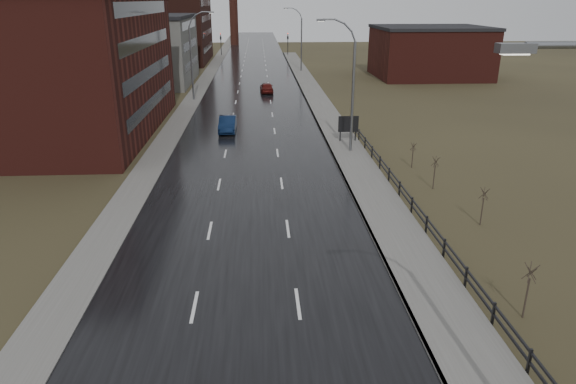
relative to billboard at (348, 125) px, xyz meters
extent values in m
cube|color=black|center=(-9.10, 20.72, -1.69)|extent=(14.00, 300.00, 0.06)
cube|color=#595651|center=(-0.50, -4.28, -1.63)|extent=(3.20, 180.00, 0.18)
cube|color=slate|center=(-2.02, -4.28, -1.63)|extent=(0.16, 180.00, 0.18)
cube|color=#595651|center=(-17.30, 20.72, -1.66)|extent=(2.40, 260.00, 0.12)
cube|color=#471914|center=(-30.10, 5.72, 4.78)|extent=(22.00, 28.00, 13.00)
cube|color=black|center=(-19.12, 5.72, 1.28)|extent=(0.06, 22.40, 1.20)
cube|color=black|center=(-19.12, 5.72, 4.28)|extent=(0.06, 22.40, 1.20)
cube|color=black|center=(-19.12, 5.72, 7.28)|extent=(0.06, 22.40, 1.20)
cube|color=black|center=(-19.12, 5.72, 10.28)|extent=(0.06, 22.40, 1.20)
cube|color=slate|center=(-27.10, 38.72, 3.28)|extent=(16.00, 20.00, 10.00)
cube|color=black|center=(-27.10, 38.72, 8.53)|extent=(16.32, 20.40, 0.50)
cube|color=black|center=(-19.12, 38.72, 1.28)|extent=(0.06, 16.00, 1.20)
cube|color=black|center=(-19.12, 38.72, 4.28)|extent=(0.06, 16.00, 1.20)
cube|color=black|center=(-19.12, 38.72, 7.28)|extent=(0.06, 16.00, 1.20)
cube|color=#331611|center=(-32.10, 68.72, 5.78)|extent=(26.00, 24.00, 15.00)
cube|color=black|center=(-19.12, 68.72, 1.28)|extent=(0.06, 19.20, 1.20)
cube|color=black|center=(-19.12, 68.72, 4.28)|extent=(0.06, 19.20, 1.20)
cube|color=black|center=(-19.12, 68.72, 7.28)|extent=(0.06, 19.20, 1.20)
cube|color=black|center=(-19.12, 68.72, 10.28)|extent=(0.06, 19.20, 1.20)
cube|color=#471914|center=(21.20, 42.72, 2.28)|extent=(18.00, 16.00, 8.00)
cube|color=black|center=(21.20, 42.72, 6.53)|extent=(18.36, 16.32, 0.50)
cylinder|color=slate|center=(-2.81, -37.28, 10.30)|extent=(1.15, 0.14, 0.14)
cube|color=slate|center=(-3.56, -37.28, 10.25)|extent=(0.70, 0.28, 0.18)
cube|color=silver|center=(-3.56, -37.28, 10.15)|extent=(0.50, 0.20, 0.04)
cylinder|color=slate|center=(-0.30, -3.28, 3.03)|extent=(0.24, 0.24, 9.50)
cylinder|color=slate|center=(-0.47, -3.28, 8.19)|extent=(0.51, 0.14, 0.98)
cylinder|color=slate|center=(-0.94, -3.28, 8.90)|extent=(0.81, 0.14, 0.81)
cylinder|color=slate|center=(-1.66, -3.28, 9.38)|extent=(0.98, 0.14, 0.51)
cylinder|color=slate|center=(-2.50, -3.28, 9.54)|extent=(1.01, 0.14, 0.14)
cube|color=slate|center=(-3.19, -3.28, 9.49)|extent=(0.70, 0.28, 0.18)
cube|color=silver|center=(-3.19, -3.28, 9.39)|extent=(0.50, 0.20, 0.04)
cylinder|color=slate|center=(-17.10, 22.72, 3.03)|extent=(0.24, 0.24, 9.50)
cylinder|color=slate|center=(-16.93, 22.72, 8.19)|extent=(0.51, 0.14, 0.98)
cylinder|color=slate|center=(-16.46, 22.72, 8.90)|extent=(0.81, 0.14, 0.81)
cylinder|color=slate|center=(-15.74, 22.72, 9.38)|extent=(0.98, 0.14, 0.51)
cylinder|color=slate|center=(-14.90, 22.72, 9.54)|extent=(1.01, 0.14, 0.14)
cube|color=slate|center=(-14.21, 22.72, 9.49)|extent=(0.70, 0.28, 0.18)
cube|color=silver|center=(-14.21, 22.72, 9.39)|extent=(0.50, 0.20, 0.04)
cylinder|color=slate|center=(-0.30, 50.72, 3.03)|extent=(0.24, 0.24, 9.50)
cylinder|color=slate|center=(-0.47, 50.72, 8.19)|extent=(0.51, 0.14, 0.98)
cylinder|color=slate|center=(-0.94, 50.72, 8.90)|extent=(0.81, 0.14, 0.81)
cylinder|color=slate|center=(-1.66, 50.72, 9.38)|extent=(0.98, 0.14, 0.51)
cylinder|color=slate|center=(-2.50, 50.72, 9.54)|extent=(1.01, 0.14, 0.14)
cube|color=slate|center=(-3.19, 50.72, 9.49)|extent=(0.70, 0.28, 0.18)
cube|color=silver|center=(-3.19, 50.72, 9.39)|extent=(0.50, 0.20, 0.04)
cube|color=black|center=(1.20, -32.28, -1.17)|extent=(0.10, 0.10, 1.10)
cube|color=black|center=(1.20, -29.28, -1.17)|extent=(0.10, 0.10, 1.10)
cube|color=black|center=(1.20, -26.28, -1.17)|extent=(0.10, 0.10, 1.10)
cube|color=black|center=(1.20, -23.28, -1.17)|extent=(0.10, 0.10, 1.10)
cube|color=black|center=(1.20, -20.28, -1.17)|extent=(0.10, 0.10, 1.10)
cube|color=black|center=(1.20, -17.28, -1.17)|extent=(0.10, 0.10, 1.10)
cube|color=black|center=(1.20, -14.28, -1.17)|extent=(0.10, 0.10, 1.10)
cube|color=black|center=(1.20, -11.28, -1.17)|extent=(0.10, 0.10, 1.10)
cube|color=black|center=(1.20, -8.28, -1.17)|extent=(0.10, 0.10, 1.10)
cube|color=black|center=(1.20, -5.28, -1.17)|extent=(0.10, 0.10, 1.10)
cube|color=black|center=(1.20, -2.28, -1.17)|extent=(0.10, 0.10, 1.10)
cube|color=black|center=(1.20, 0.72, -1.17)|extent=(0.10, 0.10, 1.10)
cube|color=black|center=(1.20, 3.72, -1.17)|extent=(0.10, 0.10, 1.10)
cube|color=black|center=(1.20, -20.78, -0.77)|extent=(0.08, 53.00, 0.10)
cube|color=black|center=(1.20, -20.78, -1.17)|extent=(0.08, 53.00, 0.10)
cylinder|color=#382D23|center=(2.77, -28.81, -0.77)|extent=(0.08, 0.08, 1.90)
cylinder|color=#382D23|center=(2.82, -28.81, 0.47)|extent=(0.04, 0.64, 0.75)
cylinder|color=#382D23|center=(2.79, -28.76, 0.47)|extent=(0.61, 0.24, 0.76)
cylinder|color=#382D23|center=(2.73, -28.78, 0.47)|extent=(0.36, 0.54, 0.77)
cylinder|color=#382D23|center=(2.73, -28.84, 0.47)|extent=(0.36, 0.54, 0.77)
cylinder|color=#382D23|center=(2.79, -28.86, 0.47)|extent=(0.61, 0.24, 0.76)
cylinder|color=#382D23|center=(4.86, -19.30, -0.84)|extent=(0.08, 0.08, 1.76)
cylinder|color=#382D23|center=(4.91, -19.30, 0.30)|extent=(0.04, 0.59, 0.69)
cylinder|color=#382D23|center=(4.88, -19.25, 0.30)|extent=(0.56, 0.22, 0.70)
cylinder|color=#382D23|center=(4.82, -19.27, 0.30)|extent=(0.34, 0.50, 0.71)
cylinder|color=#382D23|center=(4.82, -19.33, 0.30)|extent=(0.34, 0.50, 0.71)
cylinder|color=#382D23|center=(4.88, -19.34, 0.30)|extent=(0.56, 0.22, 0.70)
cylinder|color=#382D23|center=(4.04, -12.94, -0.83)|extent=(0.08, 0.08, 1.78)
cylinder|color=#382D23|center=(4.09, -12.94, 0.32)|extent=(0.04, 0.60, 0.70)
cylinder|color=#382D23|center=(4.05, -12.89, 0.32)|extent=(0.57, 0.23, 0.71)
cylinder|color=#382D23|center=(3.99, -12.91, 0.32)|extent=(0.34, 0.51, 0.72)
cylinder|color=#382D23|center=(3.99, -12.97, 0.32)|extent=(0.34, 0.51, 0.72)
cylinder|color=#382D23|center=(4.05, -12.99, 0.32)|extent=(0.57, 0.23, 0.71)
cylinder|color=#382D23|center=(3.91, -7.96, -0.96)|extent=(0.08, 0.08, 1.52)
cylinder|color=#382D23|center=(3.96, -7.96, 0.03)|extent=(0.04, 0.52, 0.60)
cylinder|color=#382D23|center=(3.92, -7.92, 0.03)|extent=(0.49, 0.20, 0.61)
cylinder|color=#382D23|center=(3.87, -7.93, 0.03)|extent=(0.30, 0.44, 0.62)
cylinder|color=#382D23|center=(3.87, -7.99, 0.03)|extent=(0.30, 0.44, 0.62)
cylinder|color=#382D23|center=(3.92, -8.01, 0.03)|extent=(0.49, 0.20, 0.61)
cube|color=black|center=(-0.72, 0.06, -0.82)|extent=(0.10, 0.10, 1.80)
cube|color=black|center=(0.72, 0.06, -0.82)|extent=(0.10, 0.10, 1.80)
cube|color=silver|center=(0.00, 0.01, 0.09)|extent=(1.81, 0.08, 1.42)
cube|color=black|center=(0.00, -0.04, 0.09)|extent=(1.91, 0.04, 1.52)
cylinder|color=black|center=(-17.10, 80.72, 0.88)|extent=(0.16, 0.16, 5.20)
imported|color=black|center=(-17.10, 80.72, 3.03)|extent=(0.58, 2.73, 1.10)
sphere|color=#FF190C|center=(-17.10, 80.57, 3.33)|extent=(0.18, 0.18, 0.18)
cylinder|color=black|center=(-1.10, 80.72, 0.88)|extent=(0.16, 0.16, 5.20)
imported|color=black|center=(-1.10, 80.72, 3.03)|extent=(0.58, 2.73, 1.10)
sphere|color=#FF190C|center=(-1.10, 80.57, 3.33)|extent=(0.18, 0.18, 0.18)
imported|color=#0B1B39|center=(-11.59, 4.80, -0.93)|extent=(1.69, 4.77, 1.57)
imported|color=#52100D|center=(-7.18, 27.78, -0.96)|extent=(1.97, 4.52, 1.51)
camera|label=1|loc=(-8.37, -46.91, 11.11)|focal=32.00mm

